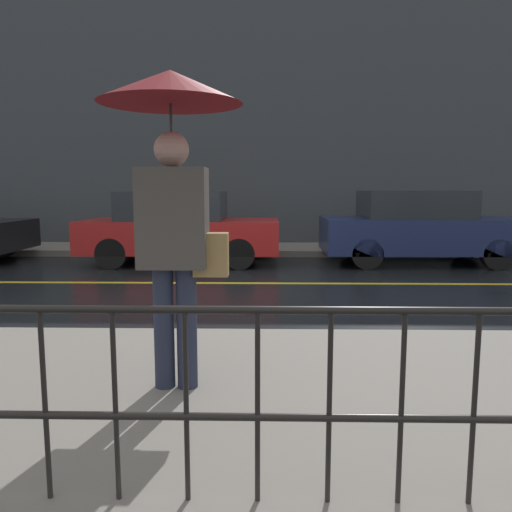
{
  "coord_description": "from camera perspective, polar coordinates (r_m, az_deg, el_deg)",
  "views": [
    {
      "loc": [
        0.51,
        -8.12,
        1.54
      ],
      "look_at": [
        0.4,
        -2.91,
        0.84
      ],
      "focal_mm": 35.0,
      "sensor_mm": 36.0,
      "label": 1
    }
  ],
  "objects": [
    {
      "name": "car_red",
      "position": [
        10.59,
        -8.7,
        3.25
      ],
      "size": [
        4.02,
        1.89,
        1.5
      ],
      "color": "maroon",
      "rests_on": "ground_plane"
    },
    {
      "name": "pedestrian",
      "position": [
        3.47,
        -9.52,
        11.54
      ],
      "size": [
        0.97,
        0.97,
        2.18
      ],
      "rotation": [
        0.0,
        0.0,
        3.14
      ],
      "color": "#23283D",
      "rests_on": "sidewalk_near"
    },
    {
      "name": "sidewalk_near",
      "position": [
        3.71,
        -7.07,
        -15.77
      ],
      "size": [
        28.0,
        3.05,
        0.14
      ],
      "color": "slate",
      "rests_on": "ground_plane"
    },
    {
      "name": "sidewalk_far",
      "position": [
        12.39,
        -1.15,
        0.78
      ],
      "size": [
        28.0,
        1.89,
        0.14
      ],
      "color": "slate",
      "rests_on": "ground_plane"
    },
    {
      "name": "building_storefront",
      "position": [
        13.51,
        -0.99,
        14.83
      ],
      "size": [
        28.0,
        0.3,
        6.49
      ],
      "color": "#383D42",
      "rests_on": "ground_plane"
    },
    {
      "name": "lane_marking",
      "position": [
        8.28,
        -2.34,
        -3.1
      ],
      "size": [
        25.2,
        0.12,
        0.01
      ],
      "color": "gold",
      "rests_on": "ground_plane"
    },
    {
      "name": "car_navy",
      "position": [
        10.9,
        18.09,
        3.12
      ],
      "size": [
        4.03,
        1.76,
        1.52
      ],
      "color": "#19234C",
      "rests_on": "ground_plane"
    },
    {
      "name": "railing_foreground",
      "position": [
        2.31,
        -12.02,
        -13.71
      ],
      "size": [
        12.0,
        0.04,
        0.9
      ],
      "color": "black",
      "rests_on": "sidewalk_near"
    },
    {
      "name": "ground_plane",
      "position": [
        8.28,
        -2.34,
        -3.13
      ],
      "size": [
        80.0,
        80.0,
        0.0
      ],
      "primitive_type": "plane",
      "color": "black"
    }
  ]
}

